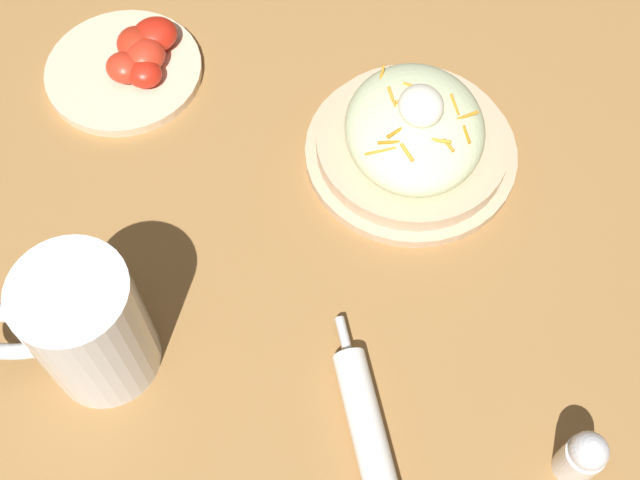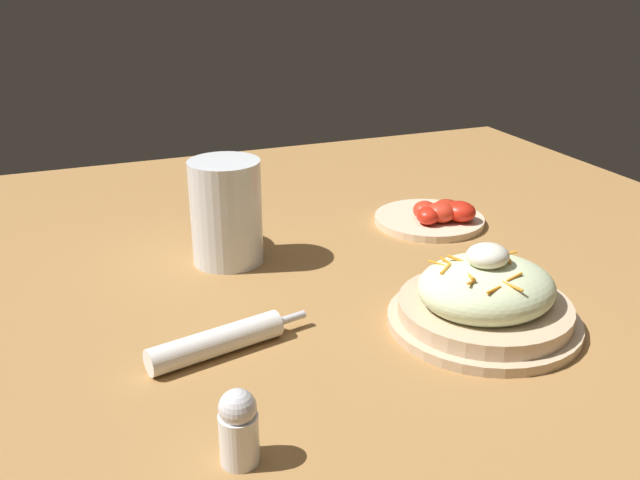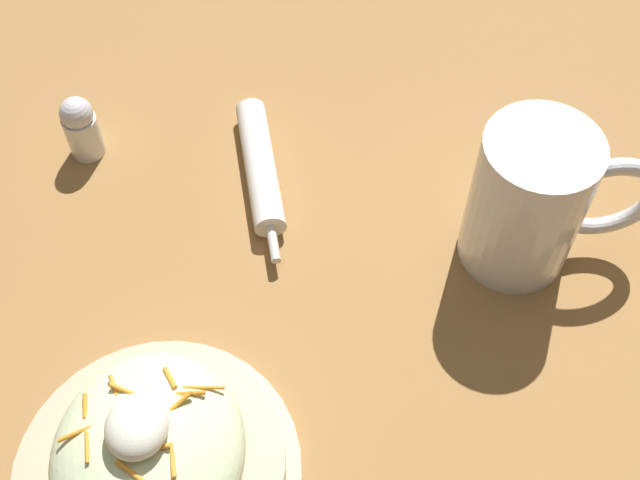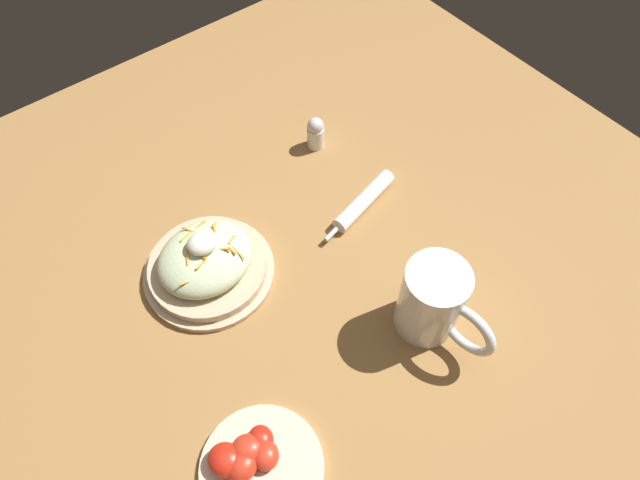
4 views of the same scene
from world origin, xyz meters
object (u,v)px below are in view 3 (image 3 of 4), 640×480
salad_plate (152,460)px  beer_mug (530,206)px  napkin_roll (260,167)px  salt_shaker (81,127)px

salad_plate → beer_mug: (0.22, -0.29, 0.03)m
napkin_roll → salt_shaker: size_ratio=2.68×
salad_plate → napkin_roll: bearing=-10.0°
beer_mug → salad_plate: bearing=127.5°
salad_plate → salt_shaker: size_ratio=3.16×
salad_plate → napkin_roll: size_ratio=1.18×
salt_shaker → beer_mug: bearing=-103.5°
salad_plate → salt_shaker: salad_plate is taller
salt_shaker → napkin_roll: bearing=-98.2°
beer_mug → napkin_roll: (0.07, 0.24, -0.05)m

